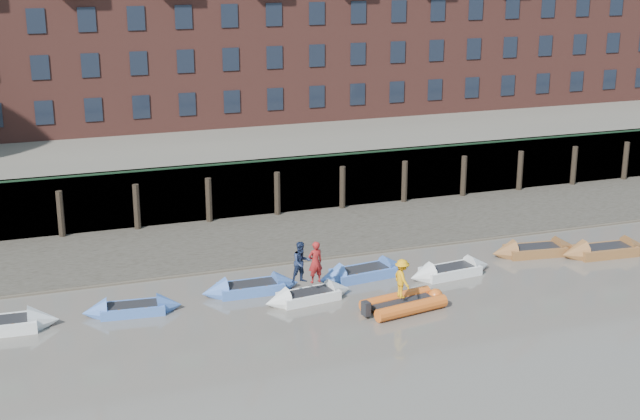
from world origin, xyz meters
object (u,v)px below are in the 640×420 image
rowboat_2 (251,288)px  rib_tender (406,303)px  rowboat_3 (309,296)px  rowboat_5 (450,271)px  person_rower_b (301,262)px  rowboat_7 (605,251)px  rowboat_6 (535,250)px  person_rower_a (315,262)px  rowboat_1 (132,309)px  person_rib_crew (402,278)px  rowboat_4 (363,273)px

rowboat_2 → rib_tender: (5.82, -4.02, 0.05)m
rowboat_3 → rowboat_5: 7.35m
rowboat_2 → rib_tender: rowboat_2 is taller
person_rower_b → rib_tender: bearing=-41.8°
rowboat_7 → rowboat_3: bearing=-174.2°
rowboat_6 → rowboat_5: bearing=-160.8°
rowboat_2 → person_rower_a: bearing=-33.8°
rowboat_1 → person_rib_crew: bearing=-12.2°
rowboat_4 → person_rower_a: bearing=-156.2°
rowboat_7 → rowboat_4: bearing=178.3°
rib_tender → rowboat_5: bearing=28.8°
rowboat_6 → person_rib_crew: bearing=-148.9°
rowboat_2 → person_rib_crew: person_rib_crew is taller
rowboat_2 → rowboat_6: 14.87m
rowboat_2 → person_rower_a: size_ratio=2.38×
rowboat_1 → person_rib_crew: 11.53m
rib_tender → rowboat_7: bearing=3.0°
rib_tender → rowboat_4: bearing=84.6°
rowboat_6 → person_rib_crew: 10.30m
rowboat_1 → rib_tender: size_ratio=1.11×
rowboat_5 → person_rower_b: 7.74m
rowboat_1 → rowboat_4: 10.87m
person_rower_a → rowboat_7: bearing=173.5°
rowboat_6 → rowboat_7: (3.29, -1.23, 0.01)m
person_rib_crew → person_rower_b: bearing=52.2°
rowboat_1 → rowboat_2: bearing=11.8°
rowboat_3 → rowboat_5: (7.32, 0.67, 0.01)m
rowboat_2 → rowboat_6: (14.87, 0.12, 0.01)m
rowboat_5 → person_rower_b: size_ratio=2.39×
rowboat_3 → rib_tender: 4.32m
rowboat_3 → rowboat_6: 12.85m
rowboat_4 → rowboat_6: (9.39, 0.05, -0.00)m
rowboat_5 → rib_tender: rowboat_5 is taller
rowboat_6 → rowboat_7: bearing=-13.7°
rowboat_2 → person_rower_b: (1.90, -1.52, 1.51)m
rowboat_3 → rowboat_4: size_ratio=0.90×
rowboat_1 → rowboat_6: bearing=7.6°
rowboat_3 → rowboat_6: (12.71, 1.85, 0.02)m
rowboat_2 → rib_tender: 7.07m
rowboat_6 → rowboat_1: bearing=-171.2°
rowboat_7 → person_rib_crew: bearing=-163.1°
rowboat_4 → rowboat_5: size_ratio=1.06×
rowboat_1 → person_rower_a: bearing=-2.6°
rowboat_7 → rowboat_2: bearing=-179.9°
rowboat_5 → rowboat_4: bearing=157.9°
rowboat_4 → person_rower_a: (-3.00, -1.78, 1.52)m
rowboat_5 → person_rib_crew: bearing=-148.7°
person_rower_b → person_rib_crew: person_rower_b is taller
rowboat_1 → rowboat_5: (14.84, -0.47, 0.01)m
person_rower_b → person_rib_crew: size_ratio=1.10×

